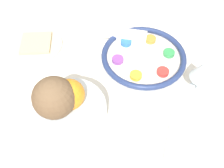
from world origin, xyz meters
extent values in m
plane|color=brown|center=(0.00, 0.00, 0.00)|extent=(8.00, 8.00, 0.00)
cube|color=silver|center=(0.00, 0.00, 0.36)|extent=(1.27, 1.09, 0.71)
cylinder|color=silver|center=(-0.04, -0.05, 0.72)|extent=(0.30, 0.30, 0.01)
torus|color=navy|center=(-0.04, -0.05, 0.73)|extent=(0.30, 0.30, 0.02)
cylinder|color=#844299|center=(0.05, -0.05, 0.73)|extent=(0.04, 0.04, 0.01)
cylinder|color=gold|center=(0.01, 0.03, 0.73)|extent=(0.04, 0.04, 0.01)
cylinder|color=red|center=(-0.08, 0.03, 0.73)|extent=(0.04, 0.04, 0.01)
cylinder|color=#33934C|center=(-0.13, -0.05, 0.73)|extent=(0.04, 0.04, 0.01)
cylinder|color=orange|center=(-0.08, -0.13, 0.73)|extent=(0.04, 0.04, 0.01)
cylinder|color=#2D6BB7|center=(0.01, -0.13, 0.73)|extent=(0.04, 0.04, 0.01)
cylinder|color=silver|center=(-0.18, 0.11, 0.72)|extent=(0.06, 0.06, 0.00)
cylinder|color=silver|center=(-0.18, 0.11, 0.75)|extent=(0.01, 0.01, 0.06)
cone|color=silver|center=(-0.18, 0.11, 0.81)|extent=(0.08, 0.08, 0.07)
cylinder|color=silver|center=(0.23, 0.18, 0.72)|extent=(0.13, 0.13, 0.01)
cylinder|color=silver|center=(0.23, 0.18, 0.77)|extent=(0.03, 0.03, 0.09)
cylinder|color=silver|center=(0.23, 0.18, 0.82)|extent=(0.19, 0.19, 0.03)
sphere|color=orange|center=(0.22, 0.17, 0.88)|extent=(0.08, 0.08, 0.08)
sphere|color=brown|center=(0.25, 0.19, 0.89)|extent=(0.10, 0.10, 0.10)
cylinder|color=beige|center=(0.33, -0.19, 0.72)|extent=(0.19, 0.19, 0.01)
cube|color=#D1B784|center=(0.33, -0.19, 0.73)|extent=(0.12, 0.12, 0.01)
cylinder|color=white|center=(0.02, -0.17, 0.74)|extent=(0.19, 0.11, 0.05)
cube|color=silver|center=(-0.06, 0.22, 0.72)|extent=(0.10, 0.19, 0.01)
cube|color=silver|center=(-0.03, 0.22, 0.72)|extent=(0.10, 0.19, 0.01)
cube|color=silver|center=(-0.01, -0.22, 0.72)|extent=(0.18, 0.06, 0.01)
camera|label=1|loc=(0.18, 0.55, 1.40)|focal=42.00mm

